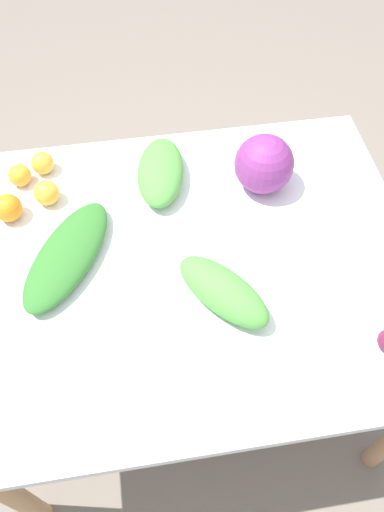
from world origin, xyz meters
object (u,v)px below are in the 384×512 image
at_px(orange_3, 43,163).
at_px(orange_2, 8,208).
at_px(greens_bunch_scallion, 67,255).
at_px(orange_1, 47,193).
at_px(greens_bunch_kale, 161,172).
at_px(greens_bunch_beet_tops, 223,291).
at_px(cabbage_purple, 264,164).
at_px(orange_0, 20,175).

bearing_deg(orange_3, orange_2, 61.41).
bearing_deg(greens_bunch_scallion, orange_1, -76.36).
distance_m(greens_bunch_kale, greens_bunch_beet_tops, 0.47).
bearing_deg(greens_bunch_scallion, greens_bunch_beet_tops, 154.64).
bearing_deg(greens_bunch_scallion, orange_2, -48.27).
bearing_deg(greens_bunch_kale, orange_3, -15.61).
xyz_separation_m(orange_1, orange_3, (0.01, -0.13, -0.00)).
bearing_deg(greens_bunch_kale, orange_1, 4.87).
xyz_separation_m(cabbage_purple, greens_bunch_beet_tops, (0.20, 0.39, -0.04)).
distance_m(cabbage_purple, orange_2, 0.77).
height_order(greens_bunch_kale, orange_0, greens_bunch_kale).
height_order(greens_bunch_scallion, orange_0, orange_0).
distance_m(cabbage_purple, orange_1, 0.66).
bearing_deg(orange_1, greens_bunch_scallion, 103.64).
bearing_deg(orange_0, greens_bunch_scallion, 113.60).
relative_size(cabbage_purple, orange_1, 2.34).
relative_size(greens_bunch_kale, orange_2, 3.43).
bearing_deg(orange_1, orange_2, 22.28).
xyz_separation_m(orange_0, orange_2, (0.03, 0.14, 0.01)).
xyz_separation_m(greens_bunch_kale, orange_1, (0.35, 0.03, -0.00)).
bearing_deg(cabbage_purple, orange_3, -13.76).
xyz_separation_m(greens_bunch_kale, greens_bunch_scallion, (0.29, 0.26, -0.01)).
xyz_separation_m(cabbage_purple, greens_bunch_scallion, (0.60, 0.20, -0.06)).
bearing_deg(orange_3, orange_1, 96.36).
relative_size(greens_bunch_scallion, orange_3, 5.48).
relative_size(greens_bunch_beet_tops, orange_2, 3.44).
xyz_separation_m(greens_bunch_beet_tops, orange_2, (0.57, -0.38, -0.01)).
xyz_separation_m(greens_bunch_scallion, orange_0, (0.14, -0.32, 0.00)).
relative_size(greens_bunch_kale, greens_bunch_beet_tops, 1.00).
distance_m(greens_bunch_kale, orange_1, 0.35).
bearing_deg(greens_bunch_kale, greens_bunch_beet_tops, 103.60).
bearing_deg(orange_3, greens_bunch_kale, 164.39).
bearing_deg(orange_3, greens_bunch_scallion, 101.06).
bearing_deg(orange_1, greens_bunch_kale, -175.13).
xyz_separation_m(greens_bunch_beet_tops, orange_1, (0.46, -0.43, -0.01)).
height_order(greens_bunch_kale, greens_bunch_scallion, greens_bunch_kale).
xyz_separation_m(greens_bunch_beet_tops, orange_3, (0.47, -0.56, -0.01)).
height_order(greens_bunch_beet_tops, orange_2, greens_bunch_beet_tops).
relative_size(greens_bunch_kale, orange_3, 3.98).
distance_m(orange_1, orange_2, 0.12).
distance_m(greens_bunch_beet_tops, orange_0, 0.75).
xyz_separation_m(cabbage_purple, orange_2, (0.77, 0.01, -0.05)).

